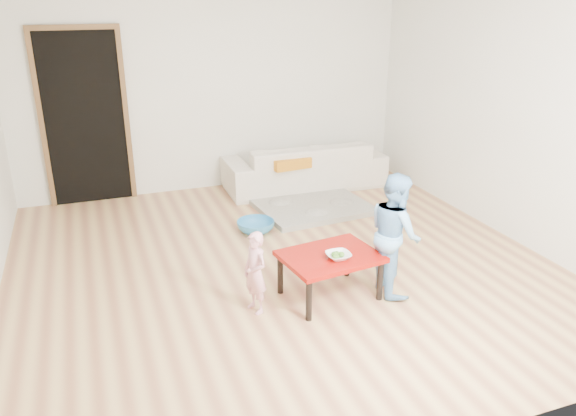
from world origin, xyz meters
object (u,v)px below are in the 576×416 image
sofa (304,165)px  child_pink (255,273)px  bowl (338,256)px  basin (256,226)px  child_blue (395,233)px  red_table (330,275)px

sofa → child_pink: bearing=61.9°
bowl → basin: 1.69m
sofa → child_pink: size_ratio=3.02×
sofa → child_blue: child_blue is taller
child_pink → child_blue: 1.24m
bowl → child_blue: bearing=2.0°
child_pink → basin: 1.64m
sofa → child_blue: (-0.31, -2.84, 0.23)m
bowl → child_blue: child_blue is taller
sofa → bowl: sofa is taller
red_table → child_blue: child_blue is taller
red_table → child_blue: (0.56, -0.08, 0.34)m
basin → sofa: bearing=49.3°
child_pink → sofa: bearing=133.1°
sofa → child_pink: 3.17m
child_blue → basin: 1.84m
child_blue → basin: size_ratio=2.61×
child_blue → basin: child_blue is taller
sofa → red_table: 2.91m
red_table → child_pink: child_pink is taller
sofa → bowl: size_ratio=10.33×
red_table → basin: red_table is taller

